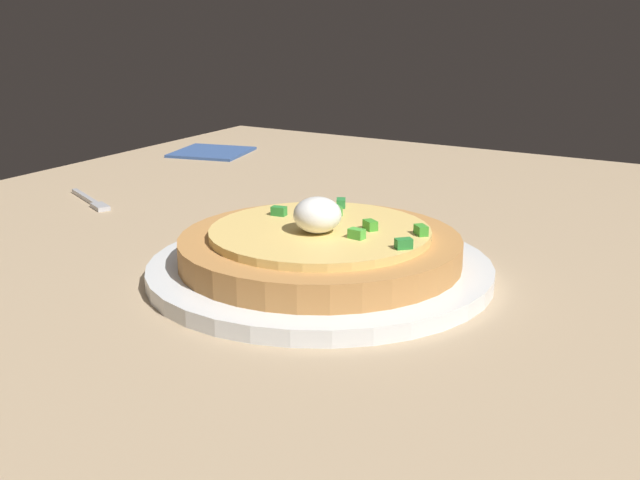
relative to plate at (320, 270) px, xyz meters
The scene contains 5 objects.
dining_table 10.23cm from the plate, 79.49° to the left, with size 125.34×89.79×2.49cm, color tan.
plate is the anchor object (origin of this frame).
pizza 2.15cm from the plate, 138.27° to the right, with size 23.74×23.74×5.94cm.
fork 36.69cm from the plate, 76.12° to the left, with size 5.66×10.12×0.50cm.
napkin 58.60cm from the plate, 46.64° to the left, with size 10.41×10.41×0.40cm, color #34518A.
Camera 1 is at (-58.43, -43.17, 25.65)cm, focal length 46.04 mm.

